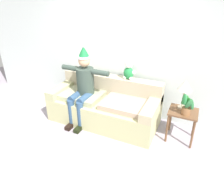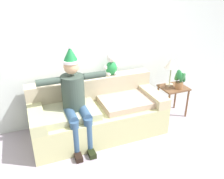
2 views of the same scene
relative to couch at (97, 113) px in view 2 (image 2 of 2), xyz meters
The scene contains 8 objects.
ground_plane 1.06m from the couch, 90.00° to the right, with size 10.00×10.00×0.00m, color #A196A5.
back_wall 1.15m from the couch, 90.00° to the left, with size 7.00×0.10×2.70m, color silver.
couch is the anchor object (origin of this frame).
person_seated 0.62m from the couch, 156.97° to the right, with size 1.02×0.77×1.55m.
teddy_bear 0.84m from the couch, 38.66° to the left, with size 0.29×0.17×0.38m.
side_table 1.49m from the couch, ahead, with size 0.48×0.42×0.57m.
table_lamp 1.59m from the couch, ahead, with size 0.24×0.24×0.53m.
potted_plant 1.58m from the couch, ahead, with size 0.25×0.24×0.39m.
Camera 2 is at (-1.01, -2.19, 2.31)m, focal length 37.21 mm.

